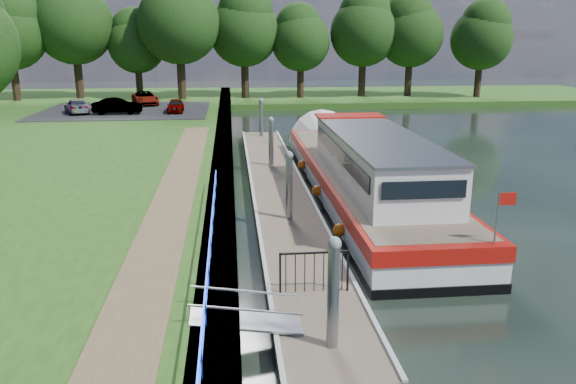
{
  "coord_description": "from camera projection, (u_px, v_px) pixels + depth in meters",
  "views": [
    {
      "loc": [
        -2.09,
        -11.31,
        6.97
      ],
      "look_at": [
        -0.03,
        8.57,
        1.4
      ],
      "focal_mm": 35.0,
      "sensor_mm": 36.0,
      "label": 1
    }
  ],
  "objects": [
    {
      "name": "car_a",
      "position": [
        176.0,
        106.0,
        46.6
      ],
      "size": [
        1.38,
        3.26,
        1.1
      ],
      "primitive_type": "imported",
      "rotation": [
        0.0,
        0.0,
        0.03
      ],
      "color": "#999999",
      "rests_on": "carpark"
    },
    {
      "name": "mooring_piles",
      "position": [
        279.0,
        168.0,
        25.02
      ],
      "size": [
        0.3,
        27.3,
        3.55
      ],
      "color": "gray",
      "rests_on": "ground"
    },
    {
      "name": "ground",
      "position": [
        328.0,
        350.0,
        12.91
      ],
      "size": [
        160.0,
        160.0,
        0.0
      ],
      "primitive_type": "plane",
      "color": "black",
      "rests_on": "ground"
    },
    {
      "name": "bank_edge",
      "position": [
        222.0,
        178.0,
        26.93
      ],
      "size": [
        1.1,
        90.0,
        0.78
      ],
      "primitive_type": "cube",
      "color": "#473D2D",
      "rests_on": "ground"
    },
    {
      "name": "horizon_trees",
      "position": [
        232.0,
        26.0,
        57.26
      ],
      "size": [
        54.38,
        10.03,
        12.87
      ],
      "color": "#332316",
      "rests_on": "ground"
    },
    {
      "name": "barge",
      "position": [
        359.0,
        172.0,
        25.18
      ],
      "size": [
        4.36,
        21.15,
        4.78
      ],
      "color": "black",
      "rests_on": "ground"
    },
    {
      "name": "car_d",
      "position": [
        145.0,
        98.0,
        51.67
      ],
      "size": [
        3.15,
        4.75,
        1.21
      ],
      "primitive_type": "imported",
      "rotation": [
        0.0,
        0.0,
        0.28
      ],
      "color": "#999999",
      "rests_on": "carpark"
    },
    {
      "name": "footpath",
      "position": [
        168.0,
        216.0,
        19.93
      ],
      "size": [
        1.6,
        40.0,
        0.05
      ],
      "primitive_type": "cube",
      "color": "brown",
      "rests_on": "riverbank"
    },
    {
      "name": "far_bank",
      "position": [
        354.0,
        97.0,
        63.84
      ],
      "size": [
        60.0,
        18.0,
        0.6
      ],
      "primitive_type": "cube",
      "color": "#234C15",
      "rests_on": "ground"
    },
    {
      "name": "car_c",
      "position": [
        77.0,
        106.0,
        46.01
      ],
      "size": [
        2.97,
        4.24,
        1.14
      ],
      "primitive_type": "imported",
      "rotation": [
        0.0,
        0.0,
        3.53
      ],
      "color": "#999999",
      "rests_on": "carpark"
    },
    {
      "name": "carpark",
      "position": [
        125.0,
        111.0,
        48.02
      ],
      "size": [
        14.0,
        12.0,
        0.06
      ],
      "primitive_type": "cube",
      "color": "black",
      "rests_on": "riverbank"
    },
    {
      "name": "gangway",
      "position": [
        246.0,
        319.0,
        13.04
      ],
      "size": [
        2.58,
        1.0,
        0.92
      ],
      "color": "#A5A8AD",
      "rests_on": "ground"
    },
    {
      "name": "gate_panel",
      "position": [
        314.0,
        266.0,
        14.71
      ],
      "size": [
        1.85,
        0.05,
        1.15
      ],
      "color": "black",
      "rests_on": "ground"
    },
    {
      "name": "pontoon",
      "position": [
        279.0,
        192.0,
        25.32
      ],
      "size": [
        2.5,
        30.0,
        0.56
      ],
      "color": "brown",
      "rests_on": "ground"
    },
    {
      "name": "car_b",
      "position": [
        117.0,
        106.0,
        45.49
      ],
      "size": [
        3.94,
        1.52,
        1.28
      ],
      "primitive_type": "imported",
      "rotation": [
        0.0,
        0.0,
        1.61
      ],
      "color": "#999999",
      "rests_on": "carpark"
    },
    {
      "name": "blue_fence",
      "position": [
        209.0,
        253.0,
        15.16
      ],
      "size": [
        0.04,
        18.04,
        0.72
      ],
      "color": "#0C2DBF",
      "rests_on": "riverbank"
    }
  ]
}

